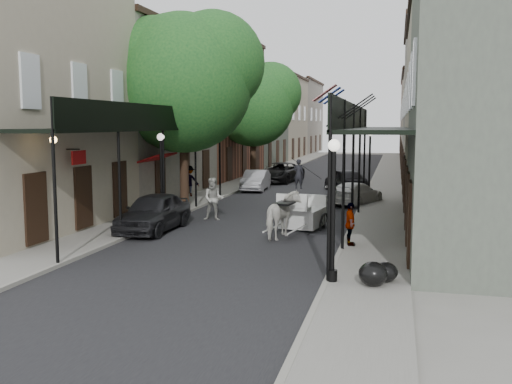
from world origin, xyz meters
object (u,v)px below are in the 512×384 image
Objects in this scene: car_left_far at (280,173)px; tree_near at (192,77)px; lamppost_right_near at (333,208)px; car_right_near at (355,193)px; tree_far at (258,102)px; pedestrian_sidewalk_left at (189,181)px; pedestrian_sidewalk_right at (350,224)px; car_right_far at (345,180)px; carriage at (306,200)px; car_left_near at (154,212)px; car_left_mid at (256,180)px; pedestrian_walking at (214,199)px; lamppost_right_far at (370,161)px; lamppost_left at (161,175)px; horse at (283,215)px.

tree_near is at bearing -87.24° from car_left_far.
car_right_near is (-0.50, 15.59, -1.46)m from lamppost_right_near.
tree_far reaches higher than pedestrian_sidewalk_left.
pedestrian_sidewalk_right is 22.47m from car_left_far.
pedestrian_sidewalk_right is at bearing 73.57° from car_right_far.
lamppost_right_near is 8.74m from carriage.
car_right_far is at bearing 94.09° from lamppost_right_near.
car_left_near is (0.60, -6.18, -5.73)m from tree_near.
tree_far is 2.12× the size of car_right_near.
car_left_far is 1.16× the size of car_right_far.
car_left_mid is (2.76, 4.65, -0.35)m from pedestrian_sidewalk_left.
pedestrian_walking is 11.51m from car_left_mid.
carriage is at bearing -70.83° from car_left_mid.
lamppost_right_far reaches higher than pedestrian_sidewalk_right.
car_left_mid is 0.89× the size of car_right_far.
lamppost_left is 14.68m from car_right_far.
lamppost_right_near is 0.72× the size of car_left_far.
car_right_near is (7.80, 3.42, -5.90)m from tree_near.
lamppost_right_near is 4.74m from pedestrian_sidewalk_right.
car_right_far is at bearing 1.32° from car_left_mid.
car_left_far is at bearing 83.41° from tree_near.
pedestrian_sidewalk_left is 0.39× the size of car_left_near.
lamppost_right_near is 21.74m from car_left_mid.
lamppost_right_far is at bearing -74.03° from car_right_near.
horse reaches higher than car_left_far.
lamppost_right_far is 2.22m from car_right_far.
horse is 0.46× the size of car_left_near.
lamppost_right_near is at bearing -67.59° from carriage.
tree_near is 4.73× the size of horse.
car_right_near is at bearing 23.66° from tree_near.
pedestrian_walking is at bearing 124.47° from lamppost_right_near.
horse is 0.40× the size of car_left_far.
pedestrian_sidewalk_right reaches higher than car_left_far.
tree_far is 20.82m from car_left_near.
carriage reaches higher than car_left_mid.
tree_near is 12.53m from car_right_far.
tree_far is 4.90× the size of pedestrian_sidewalk_left.
horse is (-2.44, -14.19, -1.19)m from lamppost_right_far.
lamppost_left is at bearing -89.54° from tree_far.
pedestrian_sidewalk_left is 0.34× the size of car_left_far.
lamppost_right_near reaches higher than pedestrian_sidewalk_right.
horse is at bearing -47.42° from tree_near.
tree_far is at bearing 118.55° from carriage.
tree_far is at bearing 90.46° from lamppost_left.
pedestrian_walking is at bearing 27.13° from lamppost_left.
lamppost_left is at bearing -11.94° from horse.
car_left_mid is at bearing -63.34° from horse.
lamppost_right_near is at bearing -74.63° from car_left_mid.
horse is 15.22m from car_right_far.
pedestrian_walking is 1.08× the size of pedestrian_sidewalk_left.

